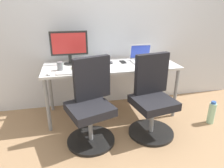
{
  "coord_description": "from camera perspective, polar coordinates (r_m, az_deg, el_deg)",
  "views": [
    {
      "loc": [
        -0.54,
        -2.5,
        1.45
      ],
      "look_at": [
        0.0,
        -0.05,
        0.46
      ],
      "focal_mm": 32.29,
      "sensor_mm": 36.0,
      "label": 1
    }
  ],
  "objects": [
    {
      "name": "ground_plane",
      "position": [
        2.95,
        -0.21,
        -8.04
      ],
      "size": [
        5.28,
        5.28,
        0.0
      ],
      "primitive_type": "plane",
      "color": "#9E7A56"
    },
    {
      "name": "back_wall",
      "position": [
        2.95,
        -1.95,
        18.54
      ],
      "size": [
        4.4,
        0.04,
        2.6
      ],
      "primitive_type": "cube",
      "color": "silver",
      "rests_on": "ground"
    },
    {
      "name": "desk",
      "position": [
        2.69,
        -0.23,
        4.07
      ],
      "size": [
        1.76,
        0.63,
        0.71
      ],
      "color": "silver",
      "rests_on": "ground"
    },
    {
      "name": "office_chair_left",
      "position": [
        2.23,
        -6.01,
        -6.09
      ],
      "size": [
        0.56,
        0.56,
        0.94
      ],
      "color": "black",
      "rests_on": "ground"
    },
    {
      "name": "office_chair_right",
      "position": [
        2.41,
        11.29,
        -4.29
      ],
      "size": [
        0.54,
        0.54,
        0.94
      ],
      "color": "black",
      "rests_on": "ground"
    },
    {
      "name": "water_bottle_on_floor",
      "position": [
        2.94,
        26.36,
        -7.32
      ],
      "size": [
        0.09,
        0.09,
        0.31
      ],
      "color": "#A5D8B2",
      "rests_on": "ground"
    },
    {
      "name": "desktop_monitor",
      "position": [
        2.72,
        -12.03,
        10.66
      ],
      "size": [
        0.48,
        0.18,
        0.43
      ],
      "color": "#262626",
      "rests_on": "desk"
    },
    {
      "name": "open_laptop",
      "position": [
        2.87,
        8.45,
        7.47
      ],
      "size": [
        0.31,
        0.26,
        0.23
      ],
      "color": "silver",
      "rests_on": "desk"
    },
    {
      "name": "keyboard_by_monitor",
      "position": [
        2.38,
        -11.45,
        3.17
      ],
      "size": [
        0.34,
        0.12,
        0.02
      ],
      "primitive_type": "cube",
      "color": "silver",
      "rests_on": "desk"
    },
    {
      "name": "keyboard_by_laptop",
      "position": [
        2.64,
        11.16,
        4.96
      ],
      "size": [
        0.34,
        0.12,
        0.02
      ],
      "primitive_type": "cube",
      "color": "#2D2D2D",
      "rests_on": "desk"
    },
    {
      "name": "mouse_by_monitor",
      "position": [
        2.74,
        -0.23,
        6.19
      ],
      "size": [
        0.06,
        0.1,
        0.03
      ],
      "primitive_type": "ellipsoid",
      "color": "#515156",
      "rests_on": "desk"
    },
    {
      "name": "mouse_by_laptop",
      "position": [
        2.39,
        -17.38,
        2.83
      ],
      "size": [
        0.06,
        0.1,
        0.03
      ],
      "primitive_type": "ellipsoid",
      "color": "silver",
      "rests_on": "desk"
    },
    {
      "name": "coffee_mug",
      "position": [
        2.68,
        -3.39,
        6.42
      ],
      "size": [
        0.08,
        0.08,
        0.09
      ],
      "primitive_type": "cylinder",
      "color": "blue",
      "rests_on": "desk"
    },
    {
      "name": "pen_cup",
      "position": [
        2.52,
        -14.5,
        4.92
      ],
      "size": [
        0.07,
        0.07,
        0.1
      ],
      "primitive_type": "cylinder",
      "color": "slate",
      "rests_on": "desk"
    },
    {
      "name": "phone_near_monitor",
      "position": [
        2.81,
        3.11,
        6.26
      ],
      "size": [
        0.07,
        0.14,
        0.01
      ],
      "primitive_type": "cube",
      "color": "black",
      "rests_on": "desk"
    },
    {
      "name": "notebook",
      "position": [
        2.56,
        -8.8,
        4.7
      ],
      "size": [
        0.21,
        0.15,
        0.03
      ],
      "primitive_type": "cube",
      "color": "green",
      "rests_on": "desk"
    }
  ]
}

